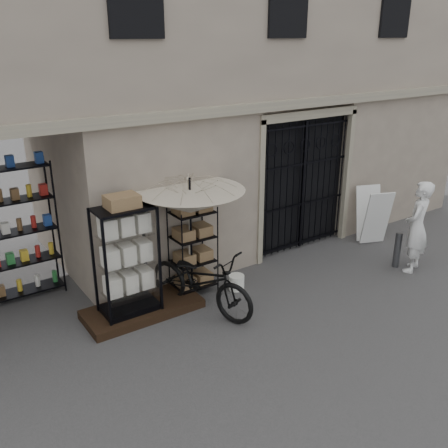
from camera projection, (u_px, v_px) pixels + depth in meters
ground at (307, 310)px, 8.71m from camera, size 80.00×80.00×0.00m
main_building at (185, 35)px, 10.20m from camera, size 14.00×4.00×9.00m
iron_gate at (298, 182)px, 10.86m from camera, size 2.50×0.21×3.00m
step_platform at (143, 309)px, 8.62m from camera, size 2.00×0.90×0.15m
display_cabinet at (127, 266)px, 8.15m from camera, size 0.93×0.59×1.98m
wire_rack at (193, 251)px, 9.08m from camera, size 0.79×0.61×1.68m
market_umbrella at (190, 195)px, 8.51m from camera, size 1.68×1.71×2.70m
white_bucket at (236, 282)px, 9.40m from camera, size 0.33×0.33×0.28m
bicycle at (201, 309)px, 8.74m from camera, size 1.10×1.33×2.16m
steel_bollard at (397, 250)px, 10.24m from camera, size 0.16×0.16×0.75m
shopkeeper at (411, 269)px, 10.23m from camera, size 1.37×1.99×0.45m
easel_sign at (373, 215)px, 11.37m from camera, size 0.80×0.86×1.26m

